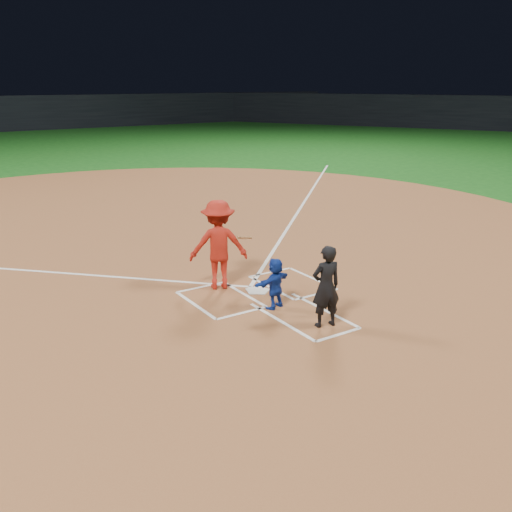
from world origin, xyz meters
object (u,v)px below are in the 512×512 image
umpire (326,286)px  batter_at_plate (218,245)px  catcher (275,283)px  home_plate (257,290)px

umpire → batter_at_plate: batter_at_plate is taller
catcher → umpire: umpire is taller
batter_at_plate → home_plate: bearing=-48.7°
umpire → batter_at_plate: (-0.66, 3.02, 0.21)m
home_plate → batter_at_plate: (-0.61, 0.69, 1.02)m
home_plate → umpire: (0.05, -2.33, 0.81)m
umpire → batter_at_plate: size_ratio=0.80×
catcher → umpire: (0.28, -1.30, 0.27)m
catcher → umpire: bearing=86.0°
catcher → umpire: 1.36m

